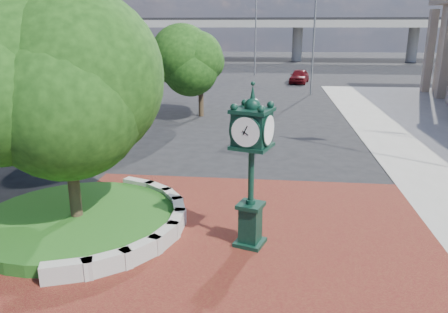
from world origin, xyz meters
The scene contains 11 objects.
ground centered at (0.00, 0.00, 0.00)m, with size 200.00×200.00×0.00m, color black.
plaza centered at (0.00, -1.00, 0.02)m, with size 12.00×12.00×0.04m, color maroon.
planter_wall centered at (-2.71, 0.00, 0.27)m, with size 2.96×6.77×0.54m.
grass_bed centered at (-5.00, 0.00, 0.20)m, with size 6.10×6.10×0.40m, color #1A4513.
overpass centered at (-0.22, 70.00, 6.54)m, with size 90.00×12.00×7.50m.
tree_planter centered at (-5.00, 0.00, 3.72)m, with size 5.20×5.20×6.33m.
tree_street centered at (-4.00, 18.00, 3.24)m, with size 4.40×4.40×5.45m.
post_clock centered at (0.49, -0.62, 2.56)m, with size 1.18×1.18×4.65m.
parked_car centered at (3.82, 37.61, 0.76)m, with size 1.81×4.49×1.53m, color #510B10.
street_lamp_near centered at (4.69, 29.23, 5.53)m, with size 1.99×1.04×9.44m.
street_lamp_far centered at (-1.21, 45.10, 5.96)m, with size 2.25×0.77×10.17m.
Camera 1 is at (1.03, -12.02, 6.10)m, focal length 35.00 mm.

